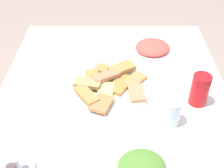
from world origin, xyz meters
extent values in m
cube|color=white|center=(0.00, 0.00, 0.71)|extent=(1.06, 0.89, 0.02)
cylinder|color=#524D4F|center=(-0.47, -0.38, 0.35)|extent=(0.04, 0.04, 0.70)
cylinder|color=#524D4F|center=(-0.47, 0.38, 0.35)|extent=(0.04, 0.04, 0.70)
cylinder|color=#332C38|center=(-0.11, 0.56, 0.18)|extent=(0.03, 0.03, 0.36)
cylinder|color=white|center=(-0.02, -0.02, 0.73)|extent=(0.34, 0.34, 0.01)
cube|color=#AE7C38|center=(-0.02, 0.03, 0.74)|extent=(0.13, 0.11, 0.01)
cube|color=#B4813C|center=(-0.06, -0.09, 0.74)|extent=(0.10, 0.06, 0.01)
cube|color=tan|center=(0.03, 0.09, 0.74)|extent=(0.10, 0.07, 0.01)
cube|color=#DACD71|center=(0.03, -0.03, 0.74)|extent=(0.12, 0.07, 0.02)
cube|color=tan|center=(-0.01, -0.10, 0.76)|extent=(0.07, 0.11, 0.01)
cube|color=#C28249|center=(-0.04, 0.08, 0.74)|extent=(0.11, 0.10, 0.01)
cube|color=#BA8340|center=(-0.10, 0.03, 0.76)|extent=(0.11, 0.12, 0.01)
cube|color=#BF7945|center=(0.10, -0.04, 0.76)|extent=(0.11, 0.09, 0.01)
cube|color=#CB8242|center=(0.06, -0.10, 0.76)|extent=(0.12, 0.10, 0.01)
cube|color=#B87752|center=(-0.05, -0.03, 0.76)|extent=(0.09, 0.12, 0.02)
cube|color=#BB7F42|center=(-0.12, -0.03, 0.74)|extent=(0.09, 0.11, 0.01)
cylinder|color=white|center=(-0.28, 0.18, 0.73)|extent=(0.21, 0.21, 0.01)
ellipsoid|color=#D25043|center=(-0.28, 0.18, 0.75)|extent=(0.19, 0.19, 0.05)
sphere|color=yellow|center=(-0.26, 0.18, 0.75)|extent=(0.03, 0.03, 0.03)
ellipsoid|color=#538532|center=(0.36, 0.08, 0.75)|extent=(0.15, 0.16, 0.05)
cylinder|color=red|center=(0.06, 0.31, 0.79)|extent=(0.08, 0.08, 0.12)
cylinder|color=silver|center=(0.16, 0.19, 0.78)|extent=(0.07, 0.07, 0.10)
cube|color=white|center=(-0.32, -0.14, 0.73)|extent=(0.12, 0.12, 0.00)
cube|color=silver|center=(-0.32, -0.15, 0.73)|extent=(0.18, 0.03, 0.00)
cube|color=silver|center=(-0.32, -0.12, 0.73)|extent=(0.20, 0.05, 0.00)
cylinder|color=white|center=(0.37, -0.27, 0.76)|extent=(0.03, 0.03, 0.06)
camera|label=1|loc=(0.86, 0.00, 1.46)|focal=46.74mm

